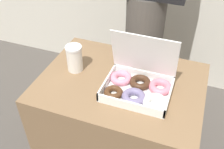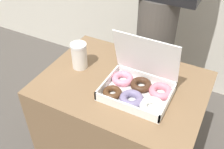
# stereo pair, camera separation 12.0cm
# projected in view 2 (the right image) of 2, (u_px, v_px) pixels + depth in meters

# --- Properties ---
(table) EXTENTS (0.82, 0.60, 0.70)m
(table) POSITION_uv_depth(u_px,v_px,m) (121.00, 128.00, 1.52)
(table) COLOR brown
(table) RESTS_ON ground_plane
(donut_box) EXTENTS (0.34, 0.27, 0.28)m
(donut_box) POSITION_uv_depth(u_px,v_px,m) (139.00, 88.00, 1.21)
(donut_box) COLOR white
(donut_box) RESTS_ON table
(coffee_cup) EXTENTS (0.08, 0.08, 0.14)m
(coffee_cup) POSITION_uv_depth(u_px,v_px,m) (79.00, 56.00, 1.36)
(coffee_cup) COLOR silver
(coffee_cup) RESTS_ON table
(person_customer) EXTENTS (0.45, 0.25, 1.75)m
(person_customer) POSITION_uv_depth(u_px,v_px,m) (160.00, 0.00, 1.53)
(person_customer) COLOR #4C4742
(person_customer) RESTS_ON ground_plane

